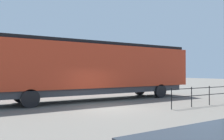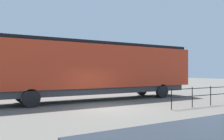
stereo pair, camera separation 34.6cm
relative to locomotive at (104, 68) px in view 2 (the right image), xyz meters
The scene contains 2 objects.
ground_plane 4.90m from the locomotive, 24.96° to the right, with size 120.00×120.00×0.00m, color #666059.
locomotive is the anchor object (origin of this frame).
Camera 2 is at (11.98, -6.86, 2.11)m, focal length 37.98 mm.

